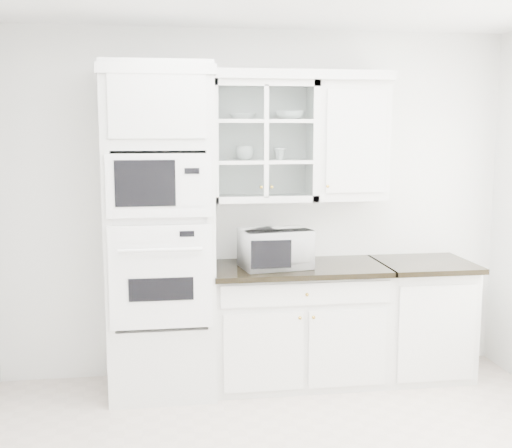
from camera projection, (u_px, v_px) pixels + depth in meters
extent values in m
cube|color=white|center=(256.00, 205.00, 5.05)|extent=(4.00, 0.02, 2.70)
cube|color=silver|center=(160.00, 232.00, 4.66)|extent=(0.76, 0.65, 2.40)
cube|color=white|center=(161.00, 277.00, 4.37)|extent=(0.70, 0.03, 0.72)
cube|color=black|center=(161.00, 289.00, 4.37)|extent=(0.44, 0.01, 0.16)
cube|color=white|center=(159.00, 186.00, 4.28)|extent=(0.70, 0.03, 0.43)
cube|color=black|center=(145.00, 183.00, 4.25)|extent=(0.40, 0.01, 0.31)
cube|color=silver|center=(297.00, 326.00, 4.94)|extent=(1.30, 0.60, 0.88)
cube|color=black|center=(299.00, 268.00, 4.84)|extent=(1.32, 0.67, 0.04)
cube|color=silver|center=(421.00, 320.00, 5.09)|extent=(0.70, 0.60, 0.88)
cube|color=black|center=(425.00, 264.00, 4.98)|extent=(0.72, 0.67, 0.04)
cube|color=silver|center=(263.00, 141.00, 4.83)|extent=(0.80, 0.33, 0.90)
cube|color=silver|center=(263.00, 161.00, 4.86)|extent=(0.74, 0.29, 0.02)
cube|color=silver|center=(263.00, 121.00, 4.81)|extent=(0.74, 0.29, 0.02)
cube|color=silver|center=(349.00, 141.00, 4.93)|extent=(0.55, 0.33, 0.90)
cube|color=silver|center=(249.00, 75.00, 4.72)|extent=(2.14, 0.38, 0.07)
imported|color=white|center=(275.00, 248.00, 4.77)|extent=(0.56, 0.49, 0.29)
imported|color=white|center=(242.00, 117.00, 4.80)|extent=(0.26, 0.26, 0.05)
imported|color=white|center=(290.00, 115.00, 4.83)|extent=(0.27, 0.27, 0.07)
imported|color=white|center=(245.00, 153.00, 4.85)|extent=(0.16, 0.16, 0.11)
imported|color=white|center=(280.00, 154.00, 4.87)|extent=(0.12, 0.12, 0.09)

